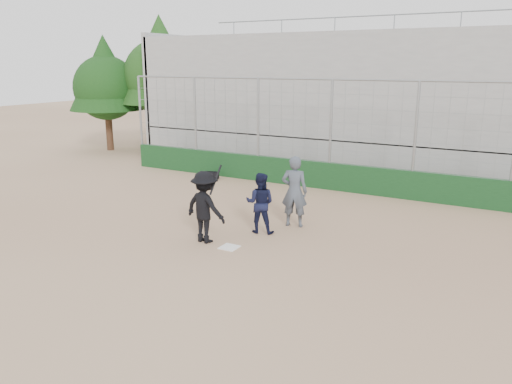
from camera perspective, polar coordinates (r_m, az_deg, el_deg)
The scene contains 10 objects.
ground at distance 12.78m, azimuth -3.06°, elevation -6.38°, with size 90.00×90.00×0.00m, color #866348.
home_plate at distance 12.78m, azimuth -3.06°, elevation -6.33°, with size 0.44×0.44×0.02m, color white.
backstop at distance 18.61m, azimuth 8.39°, elevation 3.20°, with size 18.10×0.25×4.04m.
bleachers at distance 23.02m, azimuth 13.01°, elevation 10.07°, with size 20.25×6.70×6.98m.
tree_left at distance 27.34m, azimuth -10.82°, elevation 13.90°, with size 4.48×4.48×7.00m.
tree_right at distance 27.93m, azimuth -16.82°, elevation 12.26°, with size 3.84×3.84×6.00m.
batter_at_plate at distance 12.97m, azimuth -5.85°, elevation -1.71°, with size 1.31×0.87×2.03m.
catcher_crouched at distance 13.69m, azimuth 0.47°, elevation -2.41°, with size 0.94×0.80×1.15m.
umpire at distance 14.21m, azimuth 4.40°, elevation -0.33°, with size 0.75×0.49×1.85m, color #444B56.
equipment_bag at distance 20.32m, azimuth -5.25°, elevation 1.91°, with size 0.73×0.51×0.33m.
Camera 1 is at (6.36, -10.11, 4.55)m, focal length 35.00 mm.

